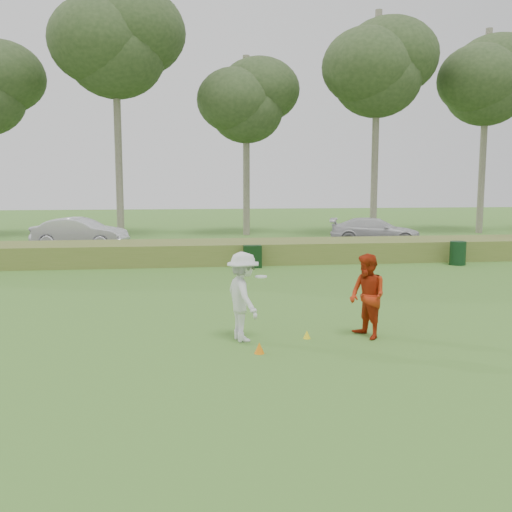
{
  "coord_description": "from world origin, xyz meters",
  "views": [
    {
      "loc": [
        -2.18,
        -12.94,
        3.56
      ],
      "look_at": [
        0.0,
        4.0,
        1.3
      ],
      "focal_mm": 40.0,
      "sensor_mm": 36.0,
      "label": 1
    }
  ],
  "objects": [
    {
      "name": "trash_bin",
      "position": [
        9.41,
        9.8,
        0.5
      ],
      "size": [
        0.83,
        0.83,
        1.01
      ],
      "primitive_type": "cylinder",
      "rotation": [
        0.0,
        0.0,
        -0.27
      ],
      "color": "black",
      "rests_on": "ground"
    },
    {
      "name": "cone_orange",
      "position": [
        -0.65,
        -1.58,
        0.12
      ],
      "size": [
        0.21,
        0.21,
        0.24
      ],
      "primitive_type": "cone",
      "color": "orange",
      "rests_on": "ground"
    },
    {
      "name": "tree_4",
      "position": [
        2.0,
        24.5,
        8.59
      ],
      "size": [
        6.24,
        6.24,
        11.5
      ],
      "color": "gray",
      "rests_on": "ground"
    },
    {
      "name": "tree_5",
      "position": [
        10.0,
        22.5,
        10.47
      ],
      "size": [
        7.28,
        7.28,
        14.0
      ],
      "color": "gray",
      "rests_on": "ground"
    },
    {
      "name": "reed_strip",
      "position": [
        0.0,
        12.0,
        0.45
      ],
      "size": [
        80.0,
        3.0,
        0.9
      ],
      "primitive_type": "cube",
      "color": "#5C6E2C",
      "rests_on": "ground"
    },
    {
      "name": "park_road",
      "position": [
        0.0,
        17.0,
        0.03
      ],
      "size": [
        80.0,
        6.0,
        0.06
      ],
      "primitive_type": "cube",
      "color": "#2D2D2D",
      "rests_on": "ground"
    },
    {
      "name": "player_red",
      "position": [
        1.94,
        -0.71,
        0.96
      ],
      "size": [
        0.98,
        1.11,
        1.93
      ],
      "primitive_type": "imported",
      "rotation": [
        0.0,
        0.0,
        -1.26
      ],
      "color": "#B12B0F",
      "rests_on": "ground"
    },
    {
      "name": "ground",
      "position": [
        0.0,
        0.0,
        0.0
      ],
      "size": [
        120.0,
        120.0,
        0.0
      ],
      "primitive_type": "plane",
      "color": "#3C7426",
      "rests_on": "ground"
    },
    {
      "name": "cone_yellow",
      "position": [
        0.57,
        -0.6,
        0.09
      ],
      "size": [
        0.17,
        0.17,
        0.19
      ],
      "primitive_type": "cone",
      "color": "yellow",
      "rests_on": "ground"
    },
    {
      "name": "tree_6",
      "position": [
        18.0,
        23.8,
        10.1
      ],
      "size": [
        7.02,
        7.02,
        13.5
      ],
      "color": "gray",
      "rests_on": "ground"
    },
    {
      "name": "tree_3",
      "position": [
        -6.0,
        23.0,
        11.6
      ],
      "size": [
        7.8,
        7.8,
        15.5
      ],
      "color": "gray",
      "rests_on": "ground"
    },
    {
      "name": "utility_cabinet",
      "position": [
        0.64,
        10.16,
        0.46
      ],
      "size": [
        0.75,
        0.48,
        0.92
      ],
      "primitive_type": "cube",
      "rotation": [
        0.0,
        0.0,
        -0.02
      ],
      "color": "black",
      "rests_on": "ground"
    },
    {
      "name": "car_right",
      "position": [
        8.43,
        17.52,
        0.79
      ],
      "size": [
        5.38,
        3.51,
        1.45
      ],
      "primitive_type": "imported",
      "rotation": [
        0.0,
        0.0,
        1.25
      ],
      "color": "silver",
      "rests_on": "park_road"
    },
    {
      "name": "car_mid",
      "position": [
        -7.51,
        17.61,
        0.86
      ],
      "size": [
        5.09,
        2.73,
        1.59
      ],
      "primitive_type": "imported",
      "rotation": [
        0.0,
        0.0,
        1.34
      ],
      "color": "silver",
      "rests_on": "park_road"
    },
    {
      "name": "player_white",
      "position": [
        -0.87,
        -0.56,
        1.0
      ],
      "size": [
        1.06,
        1.44,
        2.0
      ],
      "rotation": [
        0.0,
        0.0,
        1.83
      ],
      "color": "silver",
      "rests_on": "ground"
    }
  ]
}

